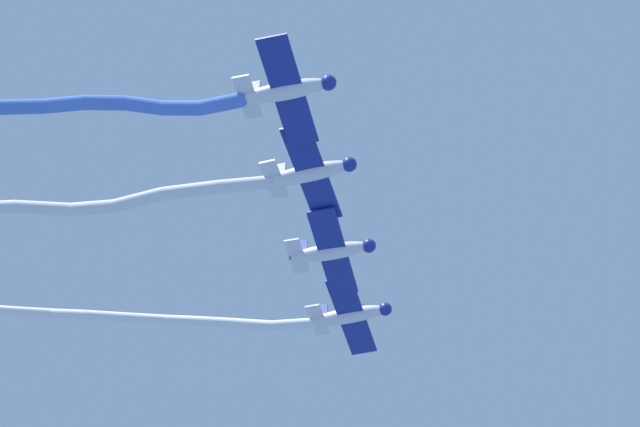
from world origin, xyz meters
name	(u,v)px	position (x,y,z in m)	size (l,w,h in m)	color
airplane_lead	(287,90)	(-11.50, -1.75, 57.71)	(7.58, 5.72, 1.87)	silver
smoke_trail_lead	(60,104)	(-15.40, 10.22, 57.76)	(8.97, 19.12, 1.86)	#4C75DB
airplane_left_wing	(311,172)	(-5.33, -0.58, 58.01)	(7.55, 5.68, 1.87)	silver
smoke_trail_left_wing	(63,200)	(-8.75, 14.17, 58.33)	(8.32, 24.61, 2.39)	white
airplane_right_wing	(332,251)	(0.86, 0.60, 57.71)	(7.59, 5.74, 1.87)	silver
airplane_slot	(351,315)	(7.03, 1.78, 58.01)	(7.57, 5.70, 1.87)	silver
smoke_trail_slot	(127,316)	(3.39, 16.71, 60.00)	(8.81, 24.63, 4.35)	white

